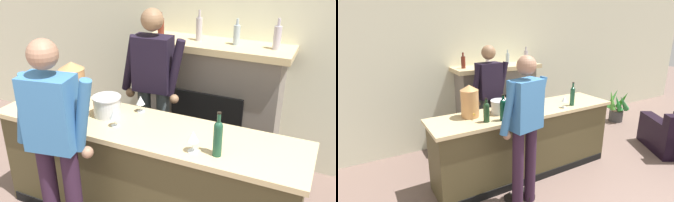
# 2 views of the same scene
# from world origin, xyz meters

# --- Properties ---
(wall_back_panel) EXTENTS (12.00, 0.07, 2.75)m
(wall_back_panel) POSITION_xyz_m (0.00, 3.69, 1.38)
(wall_back_panel) COLOR beige
(wall_back_panel) RESTS_ON ground_plane
(bar_counter) EXTENTS (2.65, 0.65, 0.95)m
(bar_counter) POSITION_xyz_m (-0.04, 2.22, 0.48)
(bar_counter) COLOR #463D24
(bar_counter) RESTS_ON ground_plane
(fireplace_stone) EXTENTS (1.56, 0.52, 1.70)m
(fireplace_stone) POSITION_xyz_m (0.15, 3.43, 0.70)
(fireplace_stone) COLOR slate
(fireplace_stone) RESTS_ON ground_plane
(potted_plant_corner) EXTENTS (0.46, 0.43, 0.71)m
(potted_plant_corner) POSITION_xyz_m (2.88, 2.94, 0.33)
(potted_plant_corner) COLOR #424141
(potted_plant_corner) RESTS_ON ground_plane
(person_customer) EXTENTS (0.65, 0.36, 1.77)m
(person_customer) POSITION_xyz_m (-0.45, 1.64, 0.98)
(person_customer) COLOR #2D192C
(person_customer) RESTS_ON ground_plane
(person_bartender) EXTENTS (0.66, 0.33, 1.78)m
(person_bartender) POSITION_xyz_m (-0.28, 2.86, 0.99)
(person_bartender) COLOR #364044
(person_bartender) RESTS_ON ground_plane
(copper_dispenser) EXTENTS (0.23, 0.27, 0.41)m
(copper_dispenser) POSITION_xyz_m (-0.81, 2.33, 1.16)
(copper_dispenser) COLOR tan
(copper_dispenser) RESTS_ON bar_counter
(ice_bucket_steel) EXTENTS (0.25, 0.25, 0.17)m
(ice_bucket_steel) POSITION_xyz_m (-0.42, 2.27, 1.04)
(ice_bucket_steel) COLOR silver
(ice_bucket_steel) RESTS_ON bar_counter
(wine_bottle_chardonnay_pale) EXTENTS (0.06, 0.06, 0.34)m
(wine_bottle_chardonnay_pale) POSITION_xyz_m (0.64, 2.05, 1.10)
(wine_bottle_chardonnay_pale) COLOR #1B4630
(wine_bottle_chardonnay_pale) RESTS_ON bar_counter
(wine_bottle_cabernet_heavy) EXTENTS (0.07, 0.07, 0.30)m
(wine_bottle_cabernet_heavy) POSITION_xyz_m (-0.71, 2.07, 1.08)
(wine_bottle_cabernet_heavy) COLOR #1C381F
(wine_bottle_cabernet_heavy) RESTS_ON bar_counter
(wine_bottle_merlot_tall) EXTENTS (0.08, 0.08, 0.32)m
(wine_bottle_merlot_tall) POSITION_xyz_m (-0.51, 2.02, 1.10)
(wine_bottle_merlot_tall) COLOR #093725
(wine_bottle_merlot_tall) RESTS_ON bar_counter
(wine_glass_mid_counter) EXTENTS (0.08, 0.08, 0.15)m
(wine_glass_mid_counter) POSITION_xyz_m (-0.19, 2.46, 1.06)
(wine_glass_mid_counter) COLOR silver
(wine_glass_mid_counter) RESTS_ON bar_counter
(wine_glass_back_row) EXTENTS (0.08, 0.08, 0.16)m
(wine_glass_back_row) POSITION_xyz_m (0.47, 2.03, 1.07)
(wine_glass_back_row) COLOR silver
(wine_glass_back_row) RESTS_ON bar_counter
(wine_glass_by_dispenser) EXTENTS (0.08, 0.08, 0.15)m
(wine_glass_by_dispenser) POSITION_xyz_m (-0.25, 2.13, 1.06)
(wine_glass_by_dispenser) COLOR silver
(wine_glass_by_dispenser) RESTS_ON bar_counter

